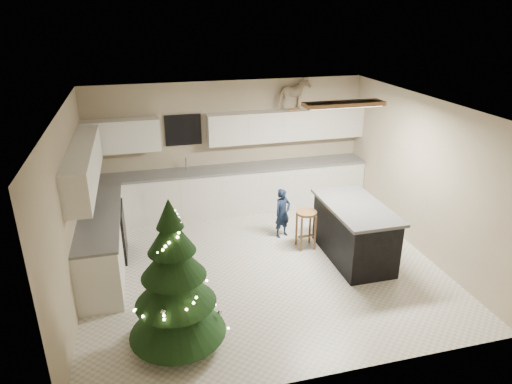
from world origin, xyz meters
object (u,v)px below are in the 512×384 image
island (354,231)px  bar_stool (306,221)px  toddler (283,213)px  rocking_horse (294,94)px  christmas_tree (175,288)px

island → bar_stool: bearing=140.7°
bar_stool → toddler: (-0.26, 0.50, -0.05)m
island → rocking_horse: size_ratio=2.30×
bar_stool → rocking_horse: (0.39, 1.93, 1.80)m
island → christmas_tree: 3.35m
bar_stool → island: bearing=-39.3°
island → rocking_horse: (-0.25, 2.45, 1.83)m
toddler → christmas_tree: bearing=-153.1°
toddler → bar_stool: bearing=-84.3°
rocking_horse → christmas_tree: bearing=123.1°
island → christmas_tree: bearing=-155.3°
island → toddler: size_ratio=1.86×
bar_stool → toddler: bearing=117.5°
island → toddler: bearing=131.3°
toddler → rocking_horse: size_ratio=1.24×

